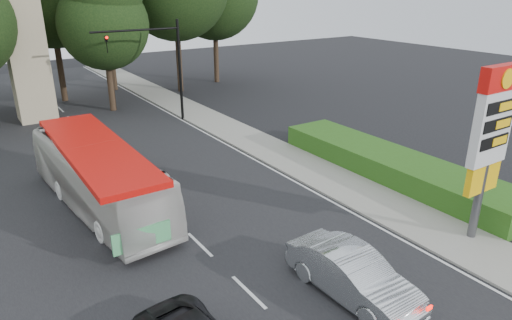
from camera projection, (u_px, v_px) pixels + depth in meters
road_surface at (156, 202)px, 21.13m from camera, size 14.00×80.00×0.02m
sidewalk_right at (299, 164)px, 25.50m from camera, size 3.00×80.00×0.12m
hedge at (393, 166)px, 23.74m from camera, size 3.00×14.00×1.20m
gas_station_pylon at (491, 131)px, 16.50m from camera, size 2.10×0.45×6.85m
traffic_signal_mast at (162, 58)px, 31.71m from camera, size 6.10×0.35×7.20m
monument at (26, 50)px, 32.26m from camera, size 3.00×3.00×10.05m
tree_monument_right at (101, 5)px, 33.66m from camera, size 6.72×6.72×13.20m
transit_bus at (98, 178)px, 20.02m from camera, size 3.55×10.93×2.99m
sedan_silver at (352, 275)px, 14.52m from camera, size 1.87×4.85×1.58m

